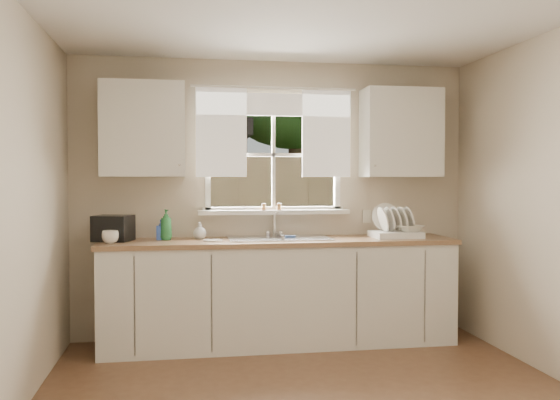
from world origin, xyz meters
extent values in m
cube|color=beige|center=(0.00, 2.00, 0.57)|extent=(3.60, 0.02, 1.15)
cube|color=beige|center=(0.00, 2.00, 2.33)|extent=(3.60, 0.02, 0.35)
cube|color=beige|center=(-1.20, 2.00, 1.65)|extent=(1.20, 0.02, 1.00)
cube|color=beige|center=(1.20, 2.00, 1.65)|extent=(1.20, 0.02, 1.00)
cube|color=beige|center=(0.00, -2.00, 1.25)|extent=(3.60, 0.02, 2.50)
cube|color=white|center=(0.00, 2.02, 1.15)|extent=(1.30, 0.06, 0.05)
cube|color=white|center=(0.00, 2.02, 2.15)|extent=(1.30, 0.06, 0.05)
cube|color=white|center=(-0.60, 2.02, 1.65)|extent=(0.05, 0.06, 1.05)
cube|color=white|center=(0.60, 2.02, 1.65)|extent=(0.05, 0.06, 1.05)
cube|color=white|center=(0.00, 2.02, 1.65)|extent=(0.03, 0.04, 1.00)
cube|color=white|center=(0.00, 2.02, 1.65)|extent=(1.20, 0.04, 0.03)
cube|color=white|center=(0.00, 1.96, 1.13)|extent=(1.38, 0.14, 0.04)
cylinder|color=white|center=(0.00, 1.94, 2.25)|extent=(1.50, 0.02, 0.02)
cube|color=white|center=(-0.48, 1.95, 1.85)|extent=(0.45, 0.02, 0.80)
cube|color=white|center=(0.48, 1.95, 1.85)|extent=(0.45, 0.02, 0.80)
cube|color=white|center=(0.00, 1.95, 2.10)|extent=(1.40, 0.02, 0.20)
cube|color=white|center=(0.00, 1.68, 0.43)|extent=(3.00, 0.62, 0.87)
cube|color=#8F6947|center=(0.00, 1.68, 0.89)|extent=(3.04, 0.65, 0.04)
cube|color=white|center=(-1.15, 1.82, 1.85)|extent=(0.70, 0.33, 0.80)
cube|color=white|center=(1.15, 1.82, 1.85)|extent=(0.70, 0.33, 0.80)
cube|color=beige|center=(0.88, 1.99, 1.08)|extent=(0.08, 0.01, 0.12)
cylinder|color=brown|center=(-0.10, 1.94, 1.18)|extent=(0.04, 0.04, 0.06)
cylinder|color=brown|center=(0.04, 1.94, 1.18)|extent=(0.04, 0.04, 0.06)
cube|color=#335421|center=(0.00, 7.00, -0.02)|extent=(20.00, 10.00, 0.02)
cube|color=#977753|center=(0.00, 5.00, 0.90)|extent=(8.00, 0.10, 1.80)
cube|color=maroon|center=(-1.20, 8.50, 1.10)|extent=(3.00, 3.00, 2.20)
cube|color=black|center=(-1.20, 8.50, 2.35)|extent=(3.20, 3.20, 0.30)
cylinder|color=#423021|center=(1.40, 8.00, 1.60)|extent=(0.36, 0.36, 3.20)
sphere|color=#214716|center=(1.40, 8.00, 4.00)|extent=(4.00, 4.00, 4.00)
sphere|color=#214716|center=(0.30, 9.50, 4.50)|extent=(3.20, 3.20, 3.20)
cube|color=#B7B7BC|center=(0.00, 1.71, 0.83)|extent=(0.84, 0.46, 0.18)
cube|color=#B7B7BC|center=(0.00, 1.71, 0.92)|extent=(0.88, 0.50, 0.01)
cube|color=#B7B7BC|center=(0.00, 1.71, 0.89)|extent=(0.02, 0.41, 0.14)
cylinder|color=silver|center=(0.00, 1.96, 1.02)|extent=(0.03, 0.03, 0.22)
cylinder|color=silver|center=(0.00, 1.88, 1.13)|extent=(0.02, 0.18, 0.02)
sphere|color=silver|center=(-0.06, 1.96, 0.94)|extent=(0.05, 0.05, 0.05)
sphere|color=silver|center=(0.06, 1.96, 0.94)|extent=(0.05, 0.05, 0.05)
cube|color=white|center=(1.04, 1.65, 0.94)|extent=(0.42, 0.32, 0.06)
cylinder|color=white|center=(0.99, 1.77, 1.09)|extent=(0.26, 0.08, 0.25)
cylinder|color=white|center=(0.92, 1.65, 1.08)|extent=(0.07, 0.22, 0.22)
cylinder|color=white|center=(0.98, 1.65, 1.08)|extent=(0.07, 0.22, 0.22)
cylinder|color=white|center=(1.04, 1.65, 1.08)|extent=(0.07, 0.22, 0.22)
cylinder|color=white|center=(1.10, 1.65, 1.08)|extent=(0.07, 0.22, 0.22)
cylinder|color=white|center=(1.16, 1.65, 1.08)|extent=(0.07, 0.22, 0.22)
imported|color=white|center=(1.16, 1.61, 0.99)|extent=(0.28, 0.28, 0.06)
imported|color=#287C3E|center=(-0.96, 1.77, 1.04)|extent=(0.13, 0.13, 0.26)
imported|color=blue|center=(-1.01, 1.80, 1.00)|extent=(0.08, 0.08, 0.18)
imported|color=beige|center=(-0.68, 1.80, 0.98)|extent=(0.15, 0.15, 0.15)
cylinder|color=silver|center=(-0.57, 1.61, 0.92)|extent=(0.16, 0.16, 0.01)
imported|color=white|center=(-1.40, 1.56, 0.96)|extent=(0.14, 0.14, 0.10)
cube|color=black|center=(-1.40, 1.77, 1.02)|extent=(0.35, 0.33, 0.21)
camera|label=1|loc=(-0.83, -3.35, 1.43)|focal=38.00mm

